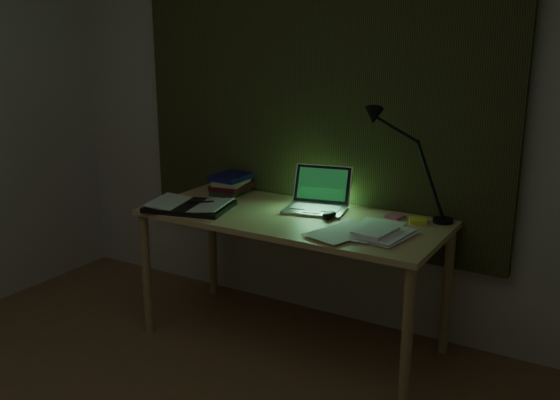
# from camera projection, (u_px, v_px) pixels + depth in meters

# --- Properties ---
(wall_back) EXTENTS (3.50, 0.00, 2.50)m
(wall_back) POSITION_uv_depth(u_px,v_px,m) (317.00, 101.00, 3.44)
(wall_back) COLOR beige
(wall_back) RESTS_ON ground
(curtain) EXTENTS (2.20, 0.06, 2.00)m
(curtain) POSITION_uv_depth(u_px,v_px,m) (314.00, 64.00, 3.35)
(curtain) COLOR #2B2E17
(curtain) RESTS_ON wall_back
(desk) EXTENTS (1.56, 0.68, 0.71)m
(desk) POSITION_uv_depth(u_px,v_px,m) (292.00, 280.00, 3.28)
(desk) COLOR tan
(desk) RESTS_ON floor
(laptop) EXTENTS (0.38, 0.41, 0.22)m
(laptop) POSITION_uv_depth(u_px,v_px,m) (315.00, 191.00, 3.23)
(laptop) COLOR silver
(laptop) RESTS_ON desk
(open_textbook) EXTENTS (0.48, 0.39, 0.04)m
(open_textbook) POSITION_uv_depth(u_px,v_px,m) (190.00, 205.00, 3.30)
(open_textbook) COLOR silver
(open_textbook) RESTS_ON desk
(book_stack) EXTENTS (0.20, 0.23, 0.11)m
(book_stack) POSITION_uv_depth(u_px,v_px,m) (231.00, 184.00, 3.61)
(book_stack) COLOR silver
(book_stack) RESTS_ON desk
(loose_papers) EXTENTS (0.42, 0.43, 0.02)m
(loose_papers) POSITION_uv_depth(u_px,v_px,m) (367.00, 229.00, 2.93)
(loose_papers) COLOR white
(loose_papers) RESTS_ON desk
(mouse) EXTENTS (0.07, 0.10, 0.04)m
(mouse) POSITION_uv_depth(u_px,v_px,m) (329.00, 215.00, 3.13)
(mouse) COLOR black
(mouse) RESTS_ON desk
(sticky_yellow) EXTENTS (0.11, 0.11, 0.02)m
(sticky_yellow) POSITION_uv_depth(u_px,v_px,m) (418.00, 220.00, 3.07)
(sticky_yellow) COLOR yellow
(sticky_yellow) RESTS_ON desk
(sticky_pink) EXTENTS (0.09, 0.09, 0.02)m
(sticky_pink) POSITION_uv_depth(u_px,v_px,m) (395.00, 217.00, 3.14)
(sticky_pink) COLOR #D9547A
(sticky_pink) RESTS_ON desk
(desk_lamp) EXTENTS (0.42, 0.36, 0.54)m
(desk_lamp) POSITION_uv_depth(u_px,v_px,m) (447.00, 169.00, 3.00)
(desk_lamp) COLOR black
(desk_lamp) RESTS_ON desk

